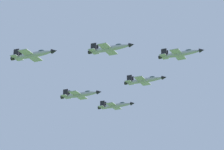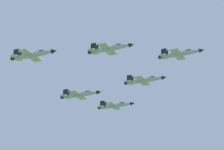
% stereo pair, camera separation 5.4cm
% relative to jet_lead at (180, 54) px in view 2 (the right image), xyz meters
% --- Properties ---
extents(jet_lead, '(10.71, 16.75, 3.57)m').
position_rel_jet_lead_xyz_m(jet_lead, '(0.00, 0.00, 0.00)').
color(jet_lead, '#9EA3A8').
extents(jet_left_wingman, '(11.25, 17.65, 3.76)m').
position_rel_jet_lead_xyz_m(jet_left_wingman, '(-21.46, -15.05, -1.34)').
color(jet_left_wingman, '#9EA3A8').
extents(jet_right_wingman, '(10.82, 16.96, 3.61)m').
position_rel_jet_lead_xyz_m(jet_right_wingman, '(11.40, -23.61, -1.27)').
color(jet_right_wingman, '#9EA3A8').
extents(jet_left_outer, '(11.07, 17.32, 3.69)m').
position_rel_jet_lead_xyz_m(jet_left_outer, '(-42.92, -30.10, -4.48)').
color(jet_left_outer, '#9EA3A8').
extents(jet_right_outer, '(10.80, 16.96, 3.61)m').
position_rel_jet_lead_xyz_m(jet_right_outer, '(22.79, -47.21, -6.84)').
color(jet_right_outer, '#9EA3A8').
extents(jet_slot_rear, '(10.79, 16.95, 3.61)m').
position_rel_jet_lead_xyz_m(jet_slot_rear, '(-10.07, -38.66, -9.96)').
color(jet_slot_rear, '#9EA3A8').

